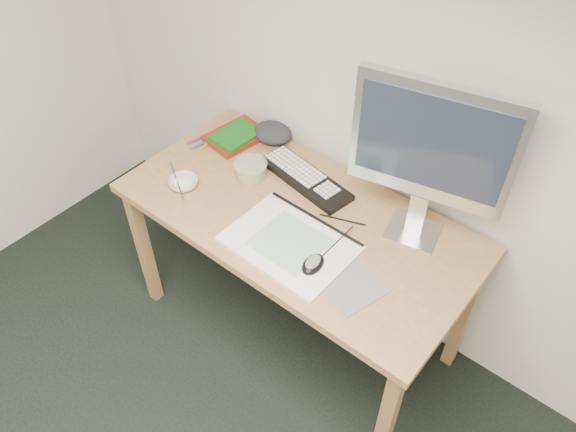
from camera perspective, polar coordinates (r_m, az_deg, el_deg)
name	(u,v)px	position (r m, az deg, el deg)	size (l,w,h in m)	color
desk	(297,229)	(2.22, 0.89, -1.36)	(1.40, 0.70, 0.75)	tan
mousepad	(350,283)	(1.94, 6.27, -6.83)	(0.21, 0.19, 0.00)	slate
sketchpad	(290,243)	(2.04, 0.18, -2.79)	(0.45, 0.32, 0.01)	silver
keyboard	(305,178)	(2.29, 1.76, 3.83)	(0.43, 0.14, 0.03)	black
monitor	(432,148)	(1.89, 14.39, 6.73)	(0.54, 0.20, 0.63)	silver
mouse	(313,262)	(1.95, 2.56, -4.70)	(0.07, 0.11, 0.04)	black
rice_bowl	(183,183)	(2.30, -10.57, 3.30)	(0.12, 0.12, 0.04)	white
chopsticks	(177,181)	(2.29, -11.22, 3.55)	(0.02, 0.02, 0.24)	silver
fruit_tub	(251,170)	(2.31, -3.79, 4.71)	(0.14, 0.14, 0.07)	#F1E355
book_red	(236,136)	(2.53, -5.28, 8.07)	(0.19, 0.25, 0.02)	maroon
book_green	(236,135)	(2.50, -5.30, 8.18)	(0.15, 0.20, 0.02)	#175C19
cloth_lump	(273,133)	(2.51, -1.58, 8.44)	(0.15, 0.13, 0.06)	#26282D
pencil_pink	(291,201)	(2.21, 0.31, 1.53)	(0.01, 0.01, 0.16)	#D96C83
pencil_tan	(311,222)	(2.12, 2.34, -0.62)	(0.01, 0.01, 0.20)	#A28456
pencil_black	(342,220)	(2.14, 5.54, -0.37)	(0.01, 0.01, 0.18)	black
marker_blue	(203,143)	(2.52, -8.59, 7.33)	(0.01, 0.01, 0.12)	#214FB5
marker_orange	(208,142)	(2.52, -8.13, 7.45)	(0.01, 0.01, 0.13)	orange
marker_purple	(201,137)	(2.55, -8.86, 7.90)	(0.01, 0.01, 0.14)	#772790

